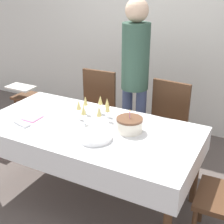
{
  "coord_description": "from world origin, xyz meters",
  "views": [
    {
      "loc": [
        1.27,
        -1.99,
        1.92
      ],
      "look_at": [
        0.16,
        0.12,
        0.87
      ],
      "focal_mm": 50.0,
      "sensor_mm": 36.0,
      "label": 1
    }
  ],
  "objects_px": {
    "dining_chair_far_left": "(95,110)",
    "champagne_tray": "(95,111)",
    "dining_chair_far_right": "(165,124)",
    "birthday_cake": "(129,125)",
    "high_chair": "(27,102)",
    "person_standing": "(135,68)",
    "plate_stack_main": "(94,136)"
  },
  "relations": [
    {
      "from": "dining_chair_far_right",
      "to": "birthday_cake",
      "type": "xyz_separation_m",
      "value": [
        -0.08,
        -0.71,
        0.29
      ]
    },
    {
      "from": "champagne_tray",
      "to": "plate_stack_main",
      "type": "relative_size",
      "value": 1.36
    },
    {
      "from": "person_standing",
      "to": "high_chair",
      "type": "xyz_separation_m",
      "value": [
        -1.36,
        -0.16,
        -0.57
      ]
    },
    {
      "from": "dining_chair_far_right",
      "to": "person_standing",
      "type": "xyz_separation_m",
      "value": [
        -0.37,
        0.04,
        0.53
      ]
    },
    {
      "from": "dining_chair_far_left",
      "to": "champagne_tray",
      "type": "xyz_separation_m",
      "value": [
        0.39,
        -0.64,
        0.31
      ]
    },
    {
      "from": "person_standing",
      "to": "birthday_cake",
      "type": "bearing_deg",
      "value": -68.92
    },
    {
      "from": "high_chair",
      "to": "champagne_tray",
      "type": "bearing_deg",
      "value": -22.0
    },
    {
      "from": "birthday_cake",
      "to": "high_chair",
      "type": "bearing_deg",
      "value": 160.44
    },
    {
      "from": "person_standing",
      "to": "high_chair",
      "type": "distance_m",
      "value": 1.49
    },
    {
      "from": "dining_chair_far_left",
      "to": "champagne_tray",
      "type": "bearing_deg",
      "value": -58.86
    },
    {
      "from": "person_standing",
      "to": "high_chair",
      "type": "bearing_deg",
      "value": -173.25
    },
    {
      "from": "dining_chair_far_right",
      "to": "birthday_cake",
      "type": "height_order",
      "value": "dining_chair_far_right"
    },
    {
      "from": "dining_chair_far_left",
      "to": "birthday_cake",
      "type": "relative_size",
      "value": 4.39
    },
    {
      "from": "plate_stack_main",
      "to": "high_chair",
      "type": "xyz_separation_m",
      "value": [
        -1.47,
        0.83,
        -0.29
      ]
    },
    {
      "from": "plate_stack_main",
      "to": "person_standing",
      "type": "distance_m",
      "value": 1.04
    },
    {
      "from": "champagne_tray",
      "to": "dining_chair_far_left",
      "type": "bearing_deg",
      "value": 121.14
    },
    {
      "from": "dining_chair_far_right",
      "to": "champagne_tray",
      "type": "bearing_deg",
      "value": -124.48
    },
    {
      "from": "birthday_cake",
      "to": "dining_chair_far_left",
      "type": "bearing_deg",
      "value": 136.67
    },
    {
      "from": "champagne_tray",
      "to": "person_standing",
      "type": "distance_m",
      "value": 0.72
    },
    {
      "from": "dining_chair_far_right",
      "to": "high_chair",
      "type": "xyz_separation_m",
      "value": [
        -1.73,
        -0.12,
        -0.03
      ]
    },
    {
      "from": "plate_stack_main",
      "to": "dining_chair_far_left",
      "type": "bearing_deg",
      "value": 120.65
    },
    {
      "from": "dining_chair_far_right",
      "to": "high_chair",
      "type": "bearing_deg",
      "value": -175.99
    },
    {
      "from": "champagne_tray",
      "to": "plate_stack_main",
      "type": "bearing_deg",
      "value": -60.39
    },
    {
      "from": "dining_chair_far_right",
      "to": "birthday_cake",
      "type": "bearing_deg",
      "value": -96.3
    },
    {
      "from": "dining_chair_far_left",
      "to": "person_standing",
      "type": "height_order",
      "value": "person_standing"
    },
    {
      "from": "plate_stack_main",
      "to": "champagne_tray",
      "type": "bearing_deg",
      "value": 119.61
    },
    {
      "from": "dining_chair_far_left",
      "to": "person_standing",
      "type": "distance_m",
      "value": 0.71
    },
    {
      "from": "high_chair",
      "to": "person_standing",
      "type": "bearing_deg",
      "value": 6.75
    },
    {
      "from": "champagne_tray",
      "to": "high_chair",
      "type": "bearing_deg",
      "value": 158.0
    },
    {
      "from": "dining_chair_far_right",
      "to": "champagne_tray",
      "type": "xyz_separation_m",
      "value": [
        -0.44,
        -0.64,
        0.31
      ]
    },
    {
      "from": "dining_chair_far_left",
      "to": "birthday_cake",
      "type": "xyz_separation_m",
      "value": [
        0.75,
        -0.71,
        0.29
      ]
    },
    {
      "from": "dining_chair_far_left",
      "to": "champagne_tray",
      "type": "height_order",
      "value": "dining_chair_far_left"
    }
  ]
}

